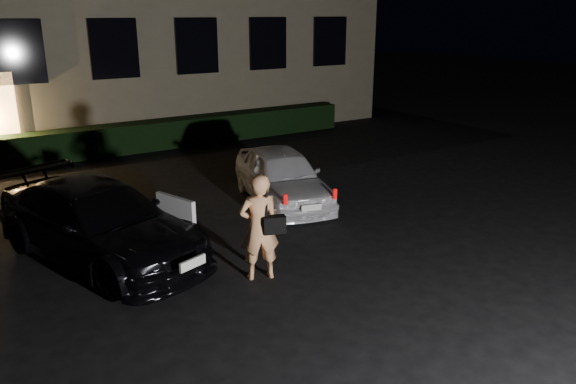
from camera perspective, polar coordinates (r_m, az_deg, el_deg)
ground at (r=8.61m, az=5.58°, el=-10.20°), size 80.00×80.00×0.00m
hedge at (r=17.48m, az=-16.08°, el=5.25°), size 15.00×0.70×0.85m
sedan at (r=10.00m, az=-18.59°, el=-2.91°), size 3.16×4.81×1.30m
hatch at (r=12.26m, az=-0.62°, el=1.64°), size 2.22×3.81×1.22m
man at (r=8.70m, az=-2.91°, el=-3.57°), size 0.72×0.58×1.71m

